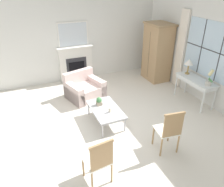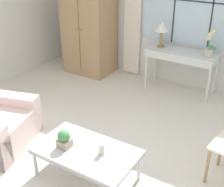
{
  "view_description": "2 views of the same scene",
  "coord_description": "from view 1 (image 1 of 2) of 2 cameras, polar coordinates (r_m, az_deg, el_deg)",
  "views": [
    {
      "loc": [
        4.21,
        -1.69,
        3.28
      ],
      "look_at": [
        0.02,
        0.1,
        0.84
      ],
      "focal_mm": 35.0,
      "sensor_mm": 36.0,
      "label": 1
    },
    {
      "loc": [
        1.65,
        -2.25,
        2.5
      ],
      "look_at": [
        -0.05,
        0.48,
        0.88
      ],
      "focal_mm": 50.0,
      "sensor_mm": 36.0,
      "label": 2
    }
  ],
  "objects": [
    {
      "name": "fireplace",
      "position": [
        7.76,
        -9.46,
        8.27
      ],
      "size": [
        0.34,
        1.22,
        2.02
      ],
      "color": "#2D2D33",
      "rests_on": "ground_plane"
    },
    {
      "name": "console_table",
      "position": [
        6.64,
        21.03,
        2.88
      ],
      "size": [
        1.21,
        0.48,
        0.74
      ],
      "color": "silver",
      "rests_on": "ground_plane"
    },
    {
      "name": "coffee_table",
      "position": [
        5.44,
        -1.68,
        -4.35
      ],
      "size": [
        1.14,
        0.67,
        0.4
      ],
      "color": "#BCBCC1",
      "rests_on": "ground_plane"
    },
    {
      "name": "armoire",
      "position": [
        7.82,
        11.74,
        10.53
      ],
      "size": [
        0.97,
        0.72,
        1.97
      ],
      "color": "tan",
      "rests_on": "ground_plane"
    },
    {
      "name": "table_lamp",
      "position": [
        6.76,
        19.49,
        7.63
      ],
      "size": [
        0.25,
        0.25,
        0.46
      ],
      "color": "#9E7F47",
      "rests_on": "console_table"
    },
    {
      "name": "wall_left",
      "position": [
        7.83,
        -5.58,
        14.13
      ],
      "size": [
        0.06,
        7.2,
        2.8
      ],
      "primitive_type": "cube",
      "color": "silver",
      "rests_on": "ground_plane"
    },
    {
      "name": "side_chair_wooden",
      "position": [
        4.59,
        14.81,
        -8.95
      ],
      "size": [
        0.49,
        0.49,
        1.03
      ],
      "color": "white",
      "rests_on": "ground_plane"
    },
    {
      "name": "pillar_candle",
      "position": [
        5.25,
        -0.61,
        -4.38
      ],
      "size": [
        0.09,
        0.09,
        0.14
      ],
      "color": "silver",
      "rests_on": "coffee_table"
    },
    {
      "name": "wall_back_windowed",
      "position": [
        6.6,
        24.29,
        9.05
      ],
      "size": [
        7.2,
        0.14,
        2.8
      ],
      "color": "silver",
      "rests_on": "ground_plane"
    },
    {
      "name": "armchair_upholstered",
      "position": [
        6.66,
        -7.16,
        1.01
      ],
      "size": [
        1.11,
        1.19,
        0.79
      ],
      "color": "beige",
      "rests_on": "ground_plane"
    },
    {
      "name": "potted_orchid",
      "position": [
        6.26,
        24.12,
        3.45
      ],
      "size": [
        0.2,
        0.16,
        0.46
      ],
      "color": "#BCB7AD",
      "rests_on": "console_table"
    },
    {
      "name": "accent_chair_wooden",
      "position": [
        3.85,
        -3.39,
        -16.78
      ],
      "size": [
        0.49,
        0.49,
        0.99
      ],
      "color": "white",
      "rests_on": "ground_plane"
    },
    {
      "name": "potted_plant_small",
      "position": [
        5.52,
        -3.39,
        -2.02
      ],
      "size": [
        0.14,
        0.14,
        0.21
      ],
      "color": "tan",
      "rests_on": "coffee_table"
    },
    {
      "name": "ground_plane",
      "position": [
        5.6,
        -1.03,
        -7.7
      ],
      "size": [
        14.0,
        14.0,
        0.0
      ],
      "primitive_type": "plane",
      "color": "silver"
    }
  ]
}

